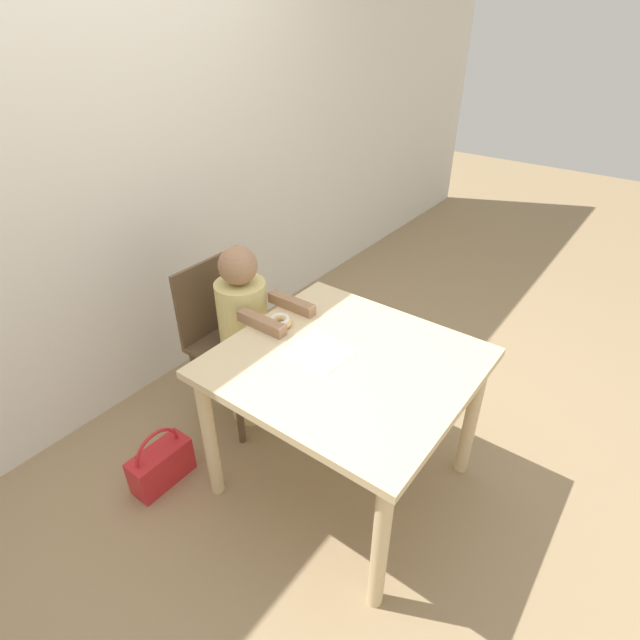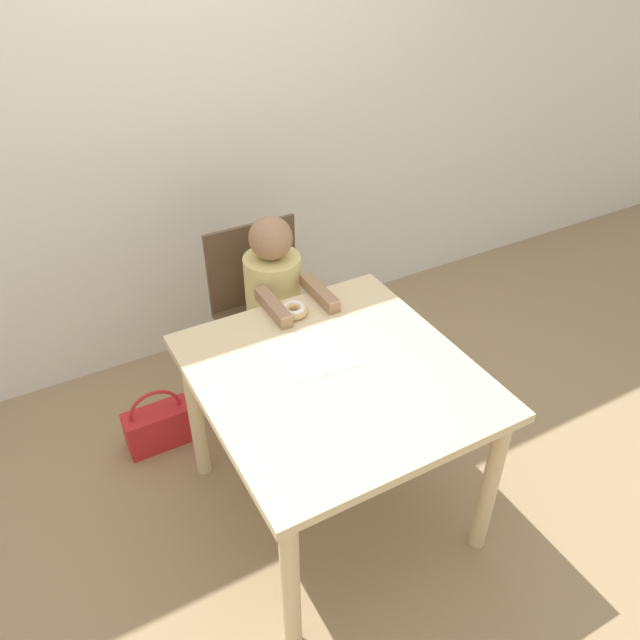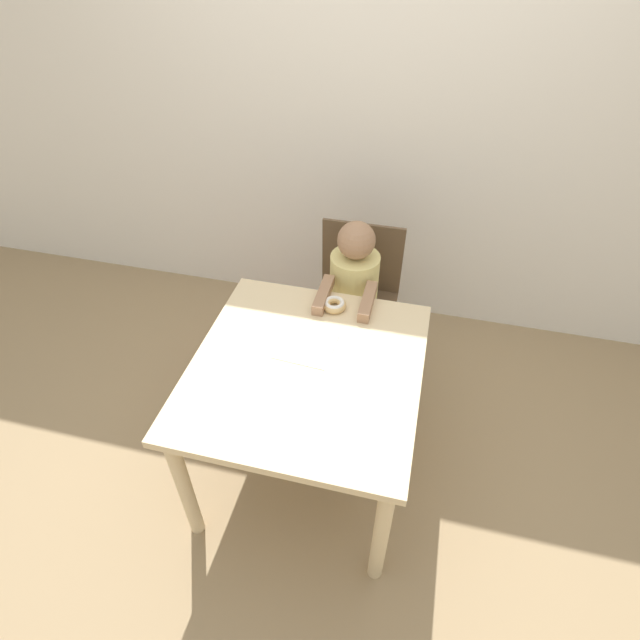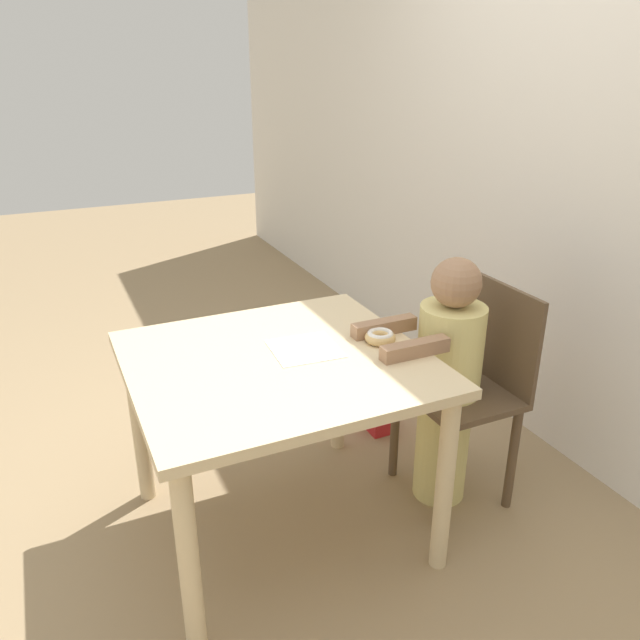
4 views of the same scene
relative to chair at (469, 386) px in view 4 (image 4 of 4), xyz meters
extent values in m
plane|color=#997F5B|center=(-0.07, -0.75, -0.46)|extent=(12.00, 12.00, 0.00)
cube|color=silver|center=(-0.07, 0.58, 0.79)|extent=(8.00, 0.05, 2.50)
cube|color=beige|center=(-0.07, -0.75, 0.22)|extent=(0.91, 0.97, 0.03)
cylinder|color=beige|center=(-0.46, -1.17, -0.13)|extent=(0.06, 0.06, 0.67)
cylinder|color=beige|center=(0.32, -1.17, -0.13)|extent=(0.06, 0.06, 0.67)
cylinder|color=beige|center=(-0.46, -0.33, -0.13)|extent=(0.06, 0.06, 0.67)
cylinder|color=beige|center=(0.32, -0.33, -0.13)|extent=(0.06, 0.06, 0.67)
cube|color=brown|center=(0.00, -0.06, -0.01)|extent=(0.43, 0.37, 0.03)
cube|color=brown|center=(0.00, 0.12, 0.20)|extent=(0.43, 0.02, 0.39)
cylinder|color=brown|center=(-0.18, -0.21, -0.24)|extent=(0.04, 0.04, 0.44)
cylinder|color=brown|center=(0.18, -0.21, -0.24)|extent=(0.04, 0.04, 0.44)
cylinder|color=brown|center=(-0.18, 0.09, -0.24)|extent=(0.04, 0.04, 0.44)
cylinder|color=brown|center=(0.18, 0.09, -0.24)|extent=(0.04, 0.04, 0.44)
cylinder|color=#E0D17F|center=(0.00, -0.10, -0.23)|extent=(0.20, 0.20, 0.46)
cylinder|color=#E0D17F|center=(0.00, -0.10, 0.17)|extent=(0.24, 0.24, 0.34)
sphere|color=#997051|center=(0.00, -0.10, 0.43)|extent=(0.18, 0.18, 0.18)
cube|color=#997051|center=(-0.10, -0.33, 0.27)|extent=(0.05, 0.25, 0.05)
cube|color=#997051|center=(0.10, -0.33, 0.27)|extent=(0.05, 0.25, 0.05)
torus|color=#DBB270|center=(-0.04, -0.38, 0.26)|extent=(0.11, 0.11, 0.04)
torus|color=white|center=(-0.04, -0.38, 0.27)|extent=(0.09, 0.09, 0.02)
cube|color=white|center=(-0.10, -0.64, 0.24)|extent=(0.24, 0.24, 0.00)
cube|color=red|center=(-0.58, -0.09, -0.37)|extent=(0.29, 0.12, 0.19)
torus|color=red|center=(-0.58, -0.09, -0.27)|extent=(0.23, 0.02, 0.23)
camera|label=1|loc=(-1.40, -1.61, 1.44)|focal=28.00mm
camera|label=2|loc=(-0.90, -2.15, 1.63)|focal=35.00mm
camera|label=3|loc=(0.31, -2.06, 1.68)|focal=28.00mm
camera|label=4|loc=(1.67, -1.40, 1.16)|focal=35.00mm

